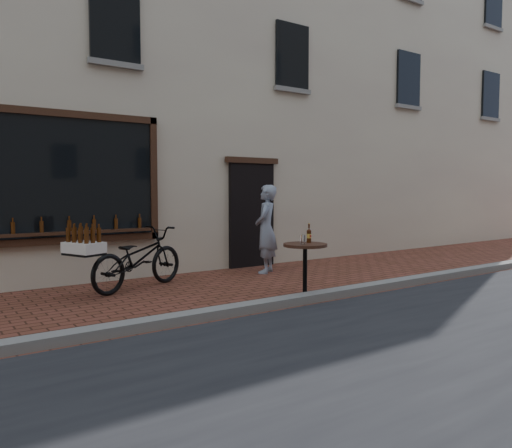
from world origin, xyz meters
TOP-DOWN VIEW (x-y plane):
  - ground at (0.00, 0.00)m, footprint 90.00×90.00m
  - kerb at (0.00, 0.20)m, footprint 90.00×0.25m
  - shop_building at (0.00, 6.50)m, footprint 28.00×6.20m
  - cargo_bicycle at (-1.05, 2.54)m, footprint 2.30×1.42m
  - bistro_table at (0.73, 0.35)m, footprint 0.66×0.66m
  - pedestrian at (1.67, 2.62)m, footprint 0.75×0.73m

SIDE VIEW (x-z plane):
  - ground at x=0.00m, z-range 0.00..0.00m
  - kerb at x=0.00m, z-range 0.00..0.12m
  - cargo_bicycle at x=-1.05m, z-range -0.02..1.07m
  - bistro_table at x=0.73m, z-range 0.04..1.17m
  - pedestrian at x=1.67m, z-range 0.00..1.74m
  - shop_building at x=0.00m, z-range 0.00..10.00m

